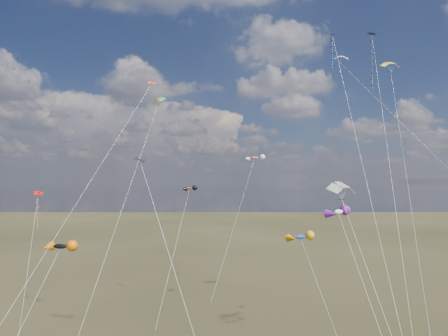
{
  "coord_description": "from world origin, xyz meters",
  "views": [
    {
      "loc": [
        0.15,
        -29.42,
        17.34
      ],
      "look_at": [
        0.0,
        18.0,
        19.0
      ],
      "focal_mm": 32.0,
      "sensor_mm": 36.0,
      "label": 1
    }
  ],
  "objects": [
    {
      "name": "novelty_orange_black",
      "position": [
        -5.24,
        30.04,
        16.29
      ],
      "size": [
        4.11,
        14.47,
        16.81
      ],
      "color": "#DE5A16",
      "rests_on": "ground"
    },
    {
      "name": "novelty_black_orange",
      "position": [
        -15.35,
        8.05,
        11.3
      ],
      "size": [
        4.92,
        6.56,
        11.91
      ],
      "color": "black",
      "rests_on": "ground"
    },
    {
      "name": "novelty_blue_yellow",
      "position": [
        7.12,
        7.34,
        12.26
      ],
      "size": [
        5.0,
        6.58,
        12.8
      ],
      "color": "blue",
      "rests_on": "ground"
    },
    {
      "name": "diamond_navy_tall",
      "position": [
        12.96,
        15.81,
        30.21
      ],
      "size": [
        3.1,
        29.65,
        35.47
      ],
      "color": "#0F0D52",
      "rests_on": "ground"
    },
    {
      "name": "diamond_black_mid",
      "position": [
        -4.52,
        0.15,
        13.76
      ],
      "size": [
        8.51,
        10.37,
        19.32
      ],
      "color": "black",
      "rests_on": "ground"
    },
    {
      "name": "parafoil_striped",
      "position": [
        8.99,
        0.81,
        17.07
      ],
      "size": [
        4.2,
        11.79,
        17.74
      ],
      "color": "yellow",
      "rests_on": "ground"
    },
    {
      "name": "parafoil_blue_white",
      "position": [
        17.45,
        28.96,
        35.66
      ],
      "size": [
        21.36,
        25.74,
        36.54
      ],
      "color": "blue",
      "rests_on": "ground"
    },
    {
      "name": "diamond_black_high",
      "position": [
        17.28,
        16.08,
        29.94
      ],
      "size": [
        5.09,
        21.39,
        35.06
      ],
      "color": "black",
      "rests_on": "ground"
    },
    {
      "name": "novelty_white_purple",
      "position": [
        8.99,
        1.62,
        14.95
      ],
      "size": [
        3.8,
        11.05,
        15.5
      ],
      "color": "white",
      "rests_on": "ground"
    },
    {
      "name": "diamond_orange_center",
      "position": [
        -11.89,
        10.88,
        20.11
      ],
      "size": [
        11.9,
        19.53,
        29.15
      ],
      "color": "#EC4616",
      "rests_on": "ground"
    },
    {
      "name": "diamond_red_low",
      "position": [
        -22.84,
        19.33,
        13.24
      ],
      "size": [
        3.34,
        10.46,
        16.2
      ],
      "color": "#A61209",
      "rests_on": "ground"
    },
    {
      "name": "parafoil_tricolor",
      "position": [
        -7.64,
        15.99,
        26.67
      ],
      "size": [
        6.48,
        15.58,
        27.44
      ],
      "color": "#E6ED0D",
      "rests_on": "ground"
    },
    {
      "name": "novelty_redwhite_stripe",
      "position": [
        5.62,
        45.27,
        21.79
      ],
      "size": [
        9.5,
        18.74,
        22.44
      ],
      "color": "red",
      "rests_on": "ground"
    },
    {
      "name": "parafoil_yellow",
      "position": [
        22.28,
        23.36,
        33.09
      ],
      "size": [
        5.95,
        20.17,
        33.9
      ],
      "color": "yellow",
      "rests_on": "ground"
    }
  ]
}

